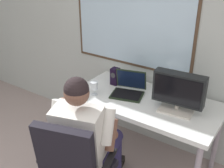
% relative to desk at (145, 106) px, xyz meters
% --- Properties ---
extents(wall_rear, '(5.95, 0.08, 2.82)m').
position_rel_desk_xyz_m(wall_rear, '(-0.20, 0.43, 0.75)').
color(wall_rear, '#B1BBBA').
rests_on(wall_rear, ground).
extents(desk, '(1.45, 0.74, 0.74)m').
position_rel_desk_xyz_m(desk, '(0.00, 0.00, 0.00)').
color(desk, '#968F9E').
rests_on(desk, ground).
extents(office_chair, '(0.63, 0.56, 0.98)m').
position_rel_desk_xyz_m(office_chair, '(-0.12, -0.94, -0.11)').
color(office_chair, black).
rests_on(office_chair, ground).
extents(person_seated, '(0.65, 0.86, 1.24)m').
position_rel_desk_xyz_m(person_seated, '(-0.19, -0.68, -0.02)').
color(person_seated, '#2C2854').
rests_on(person_seated, ground).
extents(crt_monitor, '(0.46, 0.26, 0.36)m').
position_rel_desk_xyz_m(crt_monitor, '(0.33, -0.01, 0.27)').
color(crt_monitor, beige).
rests_on(crt_monitor, desk).
extents(laptop, '(0.37, 0.36, 0.23)m').
position_rel_desk_xyz_m(laptop, '(-0.21, 0.03, 0.13)').
color(laptop, black).
rests_on(laptop, desk).
extents(wine_glass, '(0.07, 0.07, 0.14)m').
position_rel_desk_xyz_m(wine_glass, '(-0.48, -0.19, 0.16)').
color(wine_glass, silver).
rests_on(wine_glass, desk).
extents(desk_speaker, '(0.08, 0.09, 0.18)m').
position_rel_desk_xyz_m(desk_speaker, '(-0.44, 0.13, 0.16)').
color(desk_speaker, black).
rests_on(desk_speaker, desk).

